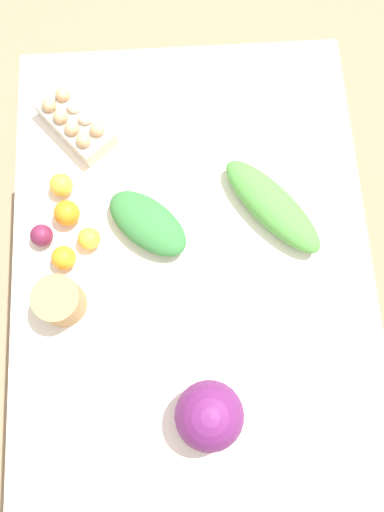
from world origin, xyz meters
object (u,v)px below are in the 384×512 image
(beet_root, at_px, (42,235))
(orange_2, at_px, (67,213))
(greens_bunch_dandelion, at_px, (272,206))
(orange_1, at_px, (89,239))
(paper_bag, at_px, (60,301))
(cabbage_purple, at_px, (209,416))
(egg_carton, at_px, (75,122))
(greens_bunch_beet_tops, at_px, (148,223))
(orange_0, at_px, (61,185))
(orange_3, at_px, (64,258))

(beet_root, xyz_separation_m, orange_2, (-0.06, 0.07, 0.01))
(greens_bunch_dandelion, bearing_deg, orange_2, -91.40)
(beet_root, bearing_deg, greens_bunch_dandelion, 94.03)
(greens_bunch_dandelion, xyz_separation_m, orange_2, (-0.01, -0.59, -0.00))
(orange_1, xyz_separation_m, orange_2, (-0.08, -0.06, 0.01))
(greens_bunch_dandelion, bearing_deg, paper_bag, -67.96)
(paper_bag, bearing_deg, cabbage_purple, 50.31)
(beet_root, bearing_deg, orange_2, 130.11)
(egg_carton, distance_m, paper_bag, 0.55)
(egg_carton, relative_size, orange_2, 3.56)
(egg_carton, xyz_separation_m, greens_bunch_beet_tops, (0.33, 0.21, -0.00))
(cabbage_purple, relative_size, greens_bunch_dandelion, 0.48)
(beet_root, distance_m, orange_2, 0.10)
(cabbage_purple, distance_m, orange_2, 0.69)
(paper_bag, bearing_deg, orange_0, -179.15)
(egg_carton, distance_m, orange_2, 0.29)
(greens_bunch_dandelion, relative_size, orange_1, 5.67)
(egg_carton, relative_size, orange_3, 3.89)
(paper_bag, relative_size, orange_1, 1.97)
(egg_carton, distance_m, orange_3, 0.42)
(greens_bunch_dandelion, xyz_separation_m, orange_0, (-0.10, -0.61, -0.01))
(greens_bunch_dandelion, bearing_deg, orange_0, -99.70)
(beet_root, distance_m, orange_0, 0.16)
(orange_3, bearing_deg, paper_bag, -1.60)
(orange_1, bearing_deg, orange_0, -154.63)
(orange_2, bearing_deg, cabbage_purple, 32.70)
(greens_bunch_beet_tops, xyz_separation_m, orange_1, (0.03, -0.17, -0.01))
(cabbage_purple, height_order, greens_bunch_beet_tops, cabbage_purple)
(beet_root, height_order, orange_1, same)
(cabbage_purple, distance_m, orange_3, 0.59)
(beet_root, relative_size, orange_1, 0.99)
(greens_bunch_dandelion, height_order, greens_bunch_beet_tops, same)
(paper_bag, bearing_deg, egg_carton, 176.05)
(paper_bag, height_order, orange_2, paper_bag)
(orange_0, xyz_separation_m, orange_2, (0.09, 0.02, 0.00))
(paper_bag, relative_size, orange_3, 1.86)
(cabbage_purple, xyz_separation_m, orange_1, (-0.50, -0.31, -0.06))
(greens_bunch_dandelion, xyz_separation_m, greens_bunch_beet_tops, (0.03, -0.36, -0.00))
(greens_bunch_dandelion, distance_m, orange_3, 0.61)
(orange_2, height_order, orange_3, orange_2)
(cabbage_purple, relative_size, egg_carton, 0.65)
(egg_carton, height_order, beet_root, egg_carton)
(orange_3, bearing_deg, orange_2, 176.11)
(paper_bag, height_order, beet_root, paper_bag)
(orange_0, relative_size, orange_3, 1.00)
(paper_bag, relative_size, greens_bunch_beet_tops, 0.49)
(egg_carton, bearing_deg, orange_0, 127.96)
(greens_bunch_beet_tops, bearing_deg, orange_1, -78.84)
(cabbage_purple, height_order, greens_bunch_dandelion, cabbage_purple)
(greens_bunch_dandelion, height_order, orange_3, greens_bunch_dandelion)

